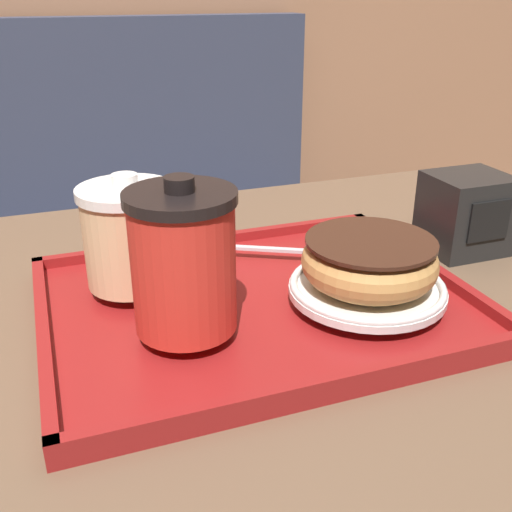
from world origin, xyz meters
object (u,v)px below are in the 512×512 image
coffee_cup_rear (129,235)px  napkin_dispenser (466,213)px  coffee_cup_front (183,261)px  donut_chocolate_glazed (369,261)px  spoon (229,245)px

coffee_cup_rear → napkin_dispenser: size_ratio=1.19×
coffee_cup_rear → napkin_dispenser: bearing=-0.7°
napkin_dispenser → coffee_cup_rear: bearing=179.3°
coffee_cup_front → coffee_cup_rear: bearing=106.0°
napkin_dispenser → donut_chocolate_glazed: bearing=-152.4°
coffee_cup_front → spoon: (0.09, 0.16, -0.06)m
donut_chocolate_glazed → napkin_dispenser: size_ratio=1.38×
coffee_cup_front → donut_chocolate_glazed: coffee_cup_front is taller
coffee_cup_front → donut_chocolate_glazed: (0.19, -0.00, -0.03)m
coffee_cup_front → coffee_cup_rear: size_ratio=1.21×
spoon → napkin_dispenser: size_ratio=1.23×
coffee_cup_rear → donut_chocolate_glazed: 0.25m
coffee_cup_rear → donut_chocolate_glazed: coffee_cup_rear is taller
donut_chocolate_glazed → napkin_dispenser: 0.23m
spoon → coffee_cup_rear: bearing=49.7°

